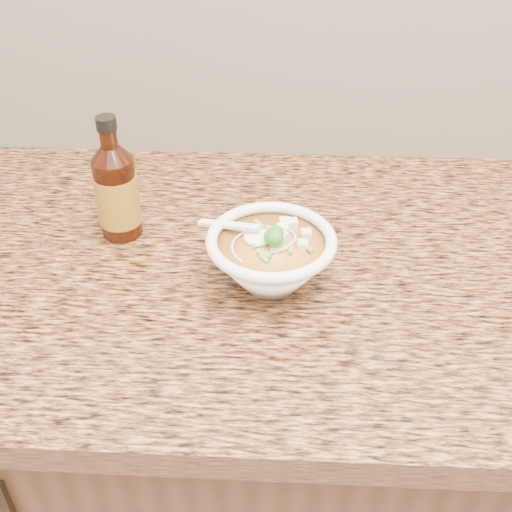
{
  "coord_description": "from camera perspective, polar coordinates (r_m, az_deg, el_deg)",
  "views": [
    {
      "loc": [
        -0.18,
        0.94,
        1.46
      ],
      "look_at": [
        -0.22,
        1.62,
        0.94
      ],
      "focal_mm": 45.0,
      "sensor_mm": 36.0,
      "label": 1
    }
  ],
  "objects": [
    {
      "name": "cabinet",
      "position": [
        1.28,
        10.4,
        -17.19
      ],
      "size": [
        4.0,
        0.65,
        0.86
      ],
      "primitive_type": "cube",
      "color": "#371F10",
      "rests_on": "ground"
    },
    {
      "name": "hot_sauce_bottle",
      "position": [
        0.95,
        -12.27,
        5.58
      ],
      "size": [
        0.08,
        0.08,
        0.19
      ],
      "rotation": [
        0.0,
        0.0,
        -0.35
      ],
      "color": "#3E1608",
      "rests_on": "counter_slab"
    },
    {
      "name": "counter_slab",
      "position": [
        0.95,
        13.39,
        -1.32
      ],
      "size": [
        4.0,
        0.68,
        0.04
      ],
      "primitive_type": "cube",
      "color": "#A0633A",
      "rests_on": "cabinet"
    },
    {
      "name": "soup_bowl",
      "position": [
        0.85,
        1.32,
        -0.24
      ],
      "size": [
        0.19,
        0.17,
        0.1
      ],
      "rotation": [
        0.0,
        0.0,
        -0.17
      ],
      "color": "white",
      "rests_on": "counter_slab"
    }
  ]
}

